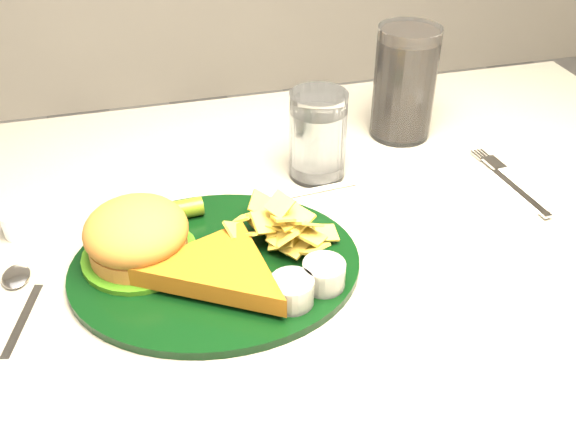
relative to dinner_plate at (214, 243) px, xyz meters
name	(u,v)px	position (x,y,z in m)	size (l,w,h in m)	color
dinner_plate	(214,243)	(0.00, 0.00, 0.00)	(0.31, 0.26, 0.07)	black
water_glass	(318,136)	(0.16, 0.16, 0.02)	(0.07, 0.07, 0.12)	white
cola_glass	(404,83)	(0.31, 0.23, 0.04)	(0.09, 0.09, 0.16)	black
fork_napkin	(516,189)	(0.39, 0.05, -0.03)	(0.11, 0.15, 0.01)	white
spoon	(22,319)	(-0.20, -0.03, -0.03)	(0.04, 0.14, 0.01)	silver
ramekin	(22,222)	(-0.21, 0.12, -0.02)	(0.04, 0.04, 0.03)	white
wrapped_straw	(284,197)	(0.10, 0.11, -0.03)	(0.20, 0.07, 0.01)	white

